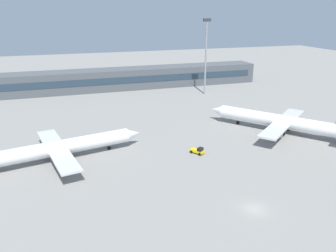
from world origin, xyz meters
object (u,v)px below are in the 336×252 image
object	(u,v)px
airplane_near	(62,147)
airplane_mid	(279,121)
baggage_tug_yellow	(198,151)
floodlight_tower_west	(206,52)

from	to	relation	value
airplane_near	airplane_mid	size ratio (longest dim) A/B	1.11
baggage_tug_yellow	floodlight_tower_west	bearing A→B (deg)	64.71
airplane_mid	baggage_tug_yellow	world-z (taller)	airplane_mid
airplane_near	airplane_mid	bearing A→B (deg)	0.42
airplane_near	floodlight_tower_west	xyz separation A→B (m)	(59.09, 49.97, 14.39)
airplane_near	baggage_tug_yellow	world-z (taller)	airplane_near
airplane_mid	baggage_tug_yellow	xyz separation A→B (m)	(-28.54, -7.42, -2.51)
airplane_near	airplane_mid	xyz separation A→B (m)	(60.73, 0.44, 0.24)
floodlight_tower_west	airplane_near	bearing A→B (deg)	-139.78
airplane_near	airplane_mid	world-z (taller)	airplane_mid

